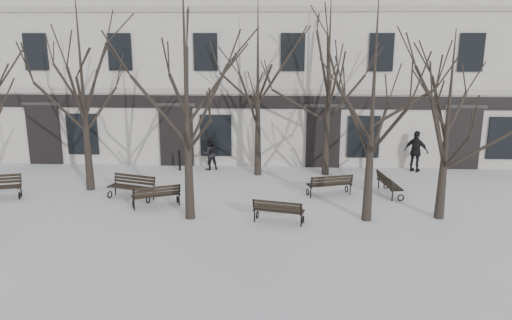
# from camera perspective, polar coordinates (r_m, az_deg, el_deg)

# --- Properties ---
(ground) EXTENTS (100.00, 100.00, 0.00)m
(ground) POSITION_cam_1_polar(r_m,az_deg,el_deg) (16.58, -2.48, -7.62)
(ground) COLOR silver
(ground) RESTS_ON ground
(building) EXTENTS (40.40, 10.20, 11.40)m
(building) POSITION_cam_1_polar(r_m,az_deg,el_deg) (28.36, -0.15, 12.76)
(building) COLOR beige
(building) RESTS_ON ground
(tree_1) EXTENTS (5.65, 5.65, 8.07)m
(tree_1) POSITION_cam_1_polar(r_m,az_deg,el_deg) (16.40, -8.08, 10.16)
(tree_1) COLOR black
(tree_1) RESTS_ON ground
(tree_2) EXTENTS (5.06, 5.06, 7.23)m
(tree_2) POSITION_cam_1_polar(r_m,az_deg,el_deg) (16.54, 13.31, 8.12)
(tree_2) COLOR black
(tree_2) RESTS_ON ground
(tree_3) EXTENTS (4.45, 4.45, 6.35)m
(tree_3) POSITION_cam_1_polar(r_m,az_deg,el_deg) (17.54, 21.22, 6.06)
(tree_3) COLOR black
(tree_3) RESTS_ON ground
(tree_4) EXTENTS (5.51, 5.51, 7.87)m
(tree_4) POSITION_cam_1_polar(r_m,az_deg,el_deg) (20.70, -19.38, 9.92)
(tree_4) COLOR black
(tree_4) RESTS_ON ground
(tree_5) EXTENTS (5.30, 5.30, 7.58)m
(tree_5) POSITION_cam_1_polar(r_m,az_deg,el_deg) (21.86, 0.22, 10.38)
(tree_5) COLOR black
(tree_5) RESTS_ON ground
(tree_6) EXTENTS (5.48, 5.48, 7.83)m
(tree_6) POSITION_cam_1_polar(r_m,az_deg,el_deg) (22.10, 8.33, 10.69)
(tree_6) COLOR black
(tree_6) RESTS_ON ground
(bench_1) EXTENTS (1.80, 1.23, 0.87)m
(bench_1) POSITION_cam_1_polar(r_m,az_deg,el_deg) (18.60, -11.34, -3.92)
(bench_1) COLOR black
(bench_1) RESTS_ON ground
(bench_2) EXTENTS (1.77, 0.98, 0.85)m
(bench_2) POSITION_cam_1_polar(r_m,az_deg,el_deg) (16.73, 2.58, -5.73)
(bench_2) COLOR black
(bench_2) RESTS_ON ground
(bench_3) EXTENTS (1.91, 1.17, 0.92)m
(bench_3) POSITION_cam_1_polar(r_m,az_deg,el_deg) (19.76, -13.99, -2.93)
(bench_3) COLOR black
(bench_3) RESTS_ON ground
(bench_4) EXTENTS (1.83, 1.09, 0.88)m
(bench_4) POSITION_cam_1_polar(r_m,az_deg,el_deg) (19.76, 8.44, -2.72)
(bench_4) COLOR black
(bench_4) RESTS_ON ground
(bench_5) EXTENTS (0.83, 1.75, 0.85)m
(bench_5) POSITION_cam_1_polar(r_m,az_deg,el_deg) (20.32, 14.88, -2.62)
(bench_5) COLOR black
(bench_5) RESTS_ON ground
(bollard_a) EXTENTS (0.12, 0.12, 0.96)m
(bollard_a) POSITION_cam_1_polar(r_m,az_deg,el_deg) (23.48, -8.73, 0.03)
(bollard_a) COLOR black
(bollard_a) RESTS_ON ground
(bollard_b) EXTENTS (0.15, 0.15, 1.18)m
(bollard_b) POSITION_cam_1_polar(r_m,az_deg,el_deg) (23.73, 13.09, 0.26)
(bollard_b) COLOR black
(bollard_b) RESTS_ON ground
(pedestrian_b) EXTENTS (0.94, 0.87, 1.55)m
(pedestrian_b) POSITION_cam_1_polar(r_m,az_deg,el_deg) (23.61, -5.27, -1.08)
(pedestrian_b) COLOR black
(pedestrian_b) RESTS_ON ground
(pedestrian_c) EXTENTS (1.19, 1.02, 1.91)m
(pedestrian_c) POSITION_cam_1_polar(r_m,az_deg,el_deg) (24.31, 17.66, -1.25)
(pedestrian_c) COLOR black
(pedestrian_c) RESTS_ON ground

